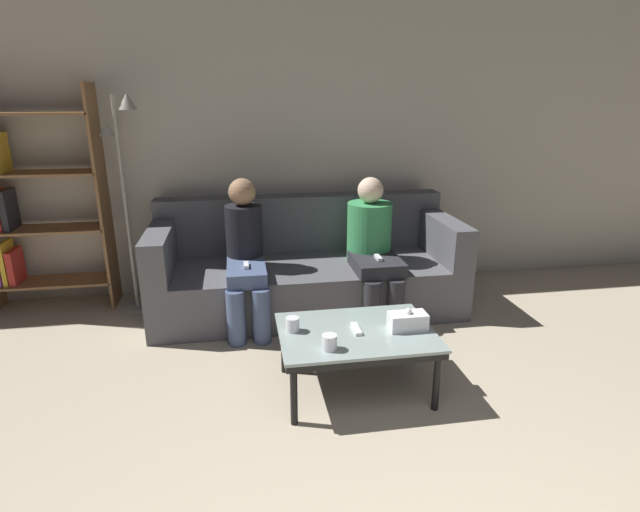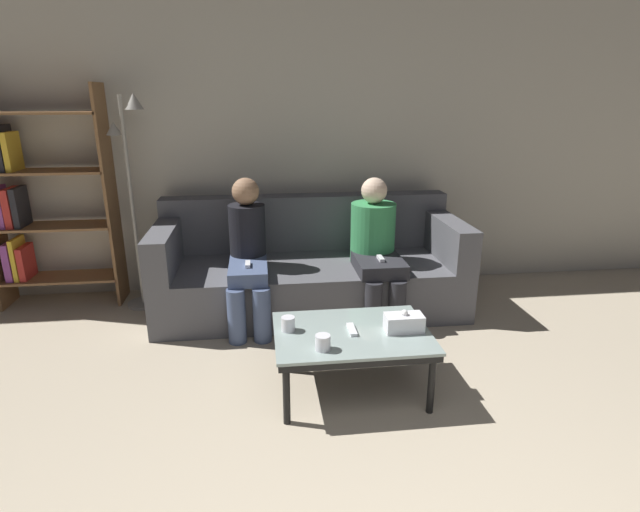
{
  "view_description": "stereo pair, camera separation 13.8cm",
  "coord_description": "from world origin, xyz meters",
  "px_view_note": "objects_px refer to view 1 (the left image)",
  "views": [
    {
      "loc": [
        -0.53,
        -0.58,
        1.7
      ],
      "look_at": [
        0.0,
        2.61,
        0.66
      ],
      "focal_mm": 28.0,
      "sensor_mm": 36.0,
      "label": 1
    },
    {
      "loc": [
        -0.4,
        -0.6,
        1.7
      ],
      "look_at": [
        0.0,
        2.61,
        0.66
      ],
      "focal_mm": 28.0,
      "sensor_mm": 36.0,
      "label": 2
    }
  ],
  "objects_px": {
    "cup_near_right": "(293,324)",
    "seated_person_mid_left": "(372,244)",
    "coffee_table": "(356,337)",
    "bookshelf": "(23,203)",
    "game_remote": "(356,329)",
    "cup_near_left": "(329,342)",
    "standing_lamp": "(125,182)",
    "tissue_box": "(408,321)",
    "seated_person_left_end": "(245,252)",
    "couch": "(306,270)"
  },
  "relations": [
    {
      "from": "cup_near_right",
      "to": "seated_person_mid_left",
      "type": "distance_m",
      "value": 1.29
    },
    {
      "from": "coffee_table",
      "to": "cup_near_right",
      "type": "distance_m",
      "value": 0.38
    },
    {
      "from": "coffee_table",
      "to": "bookshelf",
      "type": "relative_size",
      "value": 0.5
    },
    {
      "from": "game_remote",
      "to": "cup_near_left",
      "type": "bearing_deg",
      "value": -134.84
    },
    {
      "from": "bookshelf",
      "to": "cup_near_left",
      "type": "bearing_deg",
      "value": -40.86
    },
    {
      "from": "game_remote",
      "to": "standing_lamp",
      "type": "xyz_separation_m",
      "value": [
        -1.5,
        1.49,
        0.65
      ]
    },
    {
      "from": "standing_lamp",
      "to": "seated_person_mid_left",
      "type": "height_order",
      "value": "standing_lamp"
    },
    {
      "from": "bookshelf",
      "to": "standing_lamp",
      "type": "height_order",
      "value": "bookshelf"
    },
    {
      "from": "seated_person_mid_left",
      "to": "tissue_box",
      "type": "bearing_deg",
      "value": -94.47
    },
    {
      "from": "seated_person_mid_left",
      "to": "standing_lamp",
      "type": "bearing_deg",
      "value": 168.1
    },
    {
      "from": "coffee_table",
      "to": "seated_person_left_end",
      "type": "height_order",
      "value": "seated_person_left_end"
    },
    {
      "from": "tissue_box",
      "to": "game_remote",
      "type": "bearing_deg",
      "value": 174.46
    },
    {
      "from": "seated_person_left_end",
      "to": "seated_person_mid_left",
      "type": "xyz_separation_m",
      "value": [
        1.0,
        0.03,
        0.01
      ]
    },
    {
      "from": "cup_near_right",
      "to": "standing_lamp",
      "type": "xyz_separation_m",
      "value": [
        -1.13,
        1.44,
        0.62
      ]
    },
    {
      "from": "seated_person_left_end",
      "to": "game_remote",
      "type": "bearing_deg",
      "value": -60.3
    },
    {
      "from": "seated_person_mid_left",
      "to": "coffee_table",
      "type": "bearing_deg",
      "value": -109.54
    },
    {
      "from": "tissue_box",
      "to": "bookshelf",
      "type": "bearing_deg",
      "value": 147.52
    },
    {
      "from": "game_remote",
      "to": "standing_lamp",
      "type": "bearing_deg",
      "value": 135.11
    },
    {
      "from": "cup_near_right",
      "to": "cup_near_left",
      "type": "bearing_deg",
      "value": -55.67
    },
    {
      "from": "couch",
      "to": "coffee_table",
      "type": "height_order",
      "value": "couch"
    },
    {
      "from": "bookshelf",
      "to": "cup_near_right",
      "type": "bearing_deg",
      "value": -39.08
    },
    {
      "from": "coffee_table",
      "to": "game_remote",
      "type": "height_order",
      "value": "game_remote"
    },
    {
      "from": "cup_near_left",
      "to": "bookshelf",
      "type": "bearing_deg",
      "value": 139.14
    },
    {
      "from": "couch",
      "to": "game_remote",
      "type": "relative_size",
      "value": 16.35
    },
    {
      "from": "game_remote",
      "to": "bookshelf",
      "type": "distance_m",
      "value": 2.87
    },
    {
      "from": "cup_near_left",
      "to": "tissue_box",
      "type": "relative_size",
      "value": 0.39
    },
    {
      "from": "couch",
      "to": "tissue_box",
      "type": "distance_m",
      "value": 1.42
    },
    {
      "from": "cup_near_left",
      "to": "cup_near_right",
      "type": "xyz_separation_m",
      "value": [
        -0.17,
        0.25,
        0.0
      ]
    },
    {
      "from": "game_remote",
      "to": "couch",
      "type": "bearing_deg",
      "value": 94.75
    },
    {
      "from": "standing_lamp",
      "to": "seated_person_left_end",
      "type": "height_order",
      "value": "standing_lamp"
    },
    {
      "from": "tissue_box",
      "to": "seated_person_left_end",
      "type": "relative_size",
      "value": 0.2
    },
    {
      "from": "bookshelf",
      "to": "seated_person_mid_left",
      "type": "xyz_separation_m",
      "value": [
        2.7,
        -0.54,
        -0.31
      ]
    },
    {
      "from": "cup_near_right",
      "to": "seated_person_left_end",
      "type": "distance_m",
      "value": 1.05
    },
    {
      "from": "game_remote",
      "to": "standing_lamp",
      "type": "height_order",
      "value": "standing_lamp"
    },
    {
      "from": "coffee_table",
      "to": "seated_person_mid_left",
      "type": "xyz_separation_m",
      "value": [
        0.39,
        1.1,
        0.23
      ]
    },
    {
      "from": "game_remote",
      "to": "seated_person_left_end",
      "type": "height_order",
      "value": "seated_person_left_end"
    },
    {
      "from": "cup_near_right",
      "to": "standing_lamp",
      "type": "height_order",
      "value": "standing_lamp"
    },
    {
      "from": "tissue_box",
      "to": "seated_person_left_end",
      "type": "bearing_deg",
      "value": 129.7
    },
    {
      "from": "tissue_box",
      "to": "game_remote",
      "type": "relative_size",
      "value": 1.47
    },
    {
      "from": "cup_near_left",
      "to": "cup_near_right",
      "type": "height_order",
      "value": "same"
    },
    {
      "from": "cup_near_left",
      "to": "seated_person_left_end",
      "type": "relative_size",
      "value": 0.08
    },
    {
      "from": "tissue_box",
      "to": "standing_lamp",
      "type": "bearing_deg",
      "value": 139.78
    },
    {
      "from": "tissue_box",
      "to": "bookshelf",
      "type": "xyz_separation_m",
      "value": [
        -2.61,
        1.66,
        0.45
      ]
    },
    {
      "from": "coffee_table",
      "to": "cup_near_right",
      "type": "relative_size",
      "value": 10.55
    },
    {
      "from": "coffee_table",
      "to": "cup_near_left",
      "type": "height_order",
      "value": "cup_near_left"
    },
    {
      "from": "couch",
      "to": "seated_person_left_end",
      "type": "height_order",
      "value": "seated_person_left_end"
    },
    {
      "from": "coffee_table",
      "to": "game_remote",
      "type": "xyz_separation_m",
      "value": [
        0.0,
        0.0,
        0.05
      ]
    },
    {
      "from": "coffee_table",
      "to": "seated_person_mid_left",
      "type": "height_order",
      "value": "seated_person_mid_left"
    },
    {
      "from": "coffee_table",
      "to": "standing_lamp",
      "type": "distance_m",
      "value": 2.23
    },
    {
      "from": "seated_person_left_end",
      "to": "standing_lamp",
      "type": "bearing_deg",
      "value": 154.37
    }
  ]
}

